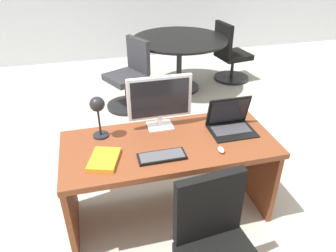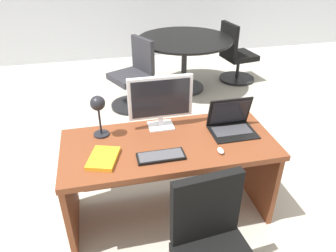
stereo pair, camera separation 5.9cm
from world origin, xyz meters
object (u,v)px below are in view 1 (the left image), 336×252
(desk_lamp, at_px, (98,109))
(meeting_chair_near, at_px, (130,80))
(meeting_table, at_px, (179,51))
(keyboard, at_px, (162,156))
(laptop, at_px, (230,120))
(desk, at_px, (168,160))
(book, at_px, (104,159))
(meeting_chair_far, at_px, (230,58))
(mouse, at_px, (221,150))
(monitor, at_px, (160,99))

(desk_lamp, height_order, meeting_chair_near, desk_lamp)
(meeting_table, relative_size, meeting_chair_near, 1.49)
(keyboard, bearing_deg, laptop, 22.40)
(meeting_table, distance_m, meeting_chair_near, 0.92)
(desk, distance_m, book, 0.56)
(meeting_chair_far, bearing_deg, mouse, -115.62)
(desk, xyz_separation_m, monitor, (-0.01, 0.19, 0.44))
(book, bearing_deg, desk, 17.86)
(mouse, xyz_separation_m, meeting_chair_near, (-0.33, 2.27, -0.36))
(keyboard, relative_size, book, 1.11)
(laptop, xyz_separation_m, book, (-1.00, -0.19, -0.06))
(meeting_chair_far, bearing_deg, meeting_chair_near, -162.56)
(mouse, bearing_deg, meeting_table, 80.08)
(keyboard, relative_size, meeting_chair_near, 0.37)
(desk, relative_size, desk_lamp, 4.60)
(book, bearing_deg, keyboard, -8.61)
(desk, height_order, meeting_table, meeting_table)
(desk_lamp, distance_m, meeting_table, 2.63)
(meeting_table, relative_size, meeting_chair_far, 1.48)
(desk_lamp, distance_m, meeting_chair_far, 3.28)
(mouse, distance_m, book, 0.82)
(keyboard, relative_size, meeting_table, 0.24)
(meeting_chair_near, bearing_deg, meeting_chair_far, 17.44)
(monitor, distance_m, laptop, 0.58)
(desk, distance_m, keyboard, 0.32)
(laptop, height_order, desk_lamp, desk_lamp)
(mouse, bearing_deg, meeting_chair_near, 98.35)
(mouse, height_order, meeting_table, meeting_table)
(monitor, relative_size, mouse, 6.77)
(mouse, bearing_deg, desk_lamp, 153.87)
(mouse, relative_size, desk_lamp, 0.21)
(monitor, height_order, keyboard, monitor)
(keyboard, relative_size, mouse, 4.51)
(meeting_chair_near, bearing_deg, meeting_table, 26.12)
(keyboard, xyz_separation_m, book, (-0.39, 0.06, 0.00))
(mouse, xyz_separation_m, meeting_chair_far, (1.34, 2.80, -0.37))
(monitor, distance_m, meeting_chair_near, 1.92)
(monitor, distance_m, meeting_table, 2.39)
(desk, xyz_separation_m, book, (-0.49, -0.16, 0.21))
(desk_lamp, xyz_separation_m, meeting_table, (1.28, 2.26, -0.38))
(keyboard, relative_size, meeting_chair_far, 0.36)
(desk, xyz_separation_m, meeting_chair_near, (-0.01, 2.02, -0.15))
(desk, distance_m, mouse, 0.46)
(keyboard, distance_m, meeting_chair_near, 2.26)
(meeting_chair_far, bearing_deg, laptop, -114.68)
(desk_lamp, bearing_deg, book, -90.48)
(desk, distance_m, monitor, 0.48)
(keyboard, height_order, book, book)
(book, bearing_deg, mouse, -6.66)
(keyboard, xyz_separation_m, meeting_chair_near, (0.09, 2.23, -0.36))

